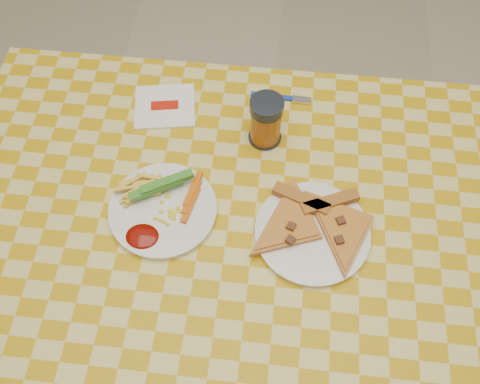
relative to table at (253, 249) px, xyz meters
name	(u,v)px	position (x,y,z in m)	size (l,w,h in m)	color
ground	(248,340)	(0.00, 0.00, -0.68)	(8.00, 8.00, 0.00)	beige
table	(253,249)	(0.00, 0.00, 0.00)	(1.28, 0.88, 0.76)	white
plate_left	(163,210)	(-0.18, 0.03, 0.08)	(0.21, 0.21, 0.01)	white
plate_right	(312,233)	(0.11, 0.01, 0.08)	(0.22, 0.22, 0.01)	white
fries_veggies	(159,199)	(-0.19, 0.04, 0.10)	(0.20, 0.18, 0.04)	#E3C948
pizza_slices	(315,222)	(0.12, 0.03, 0.09)	(0.32, 0.26, 0.02)	#BB7739
drink_glass	(266,121)	(0.00, 0.23, 0.13)	(0.07, 0.07, 0.12)	black
napkin	(165,106)	(-0.23, 0.30, 0.08)	(0.15, 0.14, 0.01)	white
fork	(282,97)	(0.03, 0.35, 0.08)	(0.14, 0.02, 0.01)	navy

